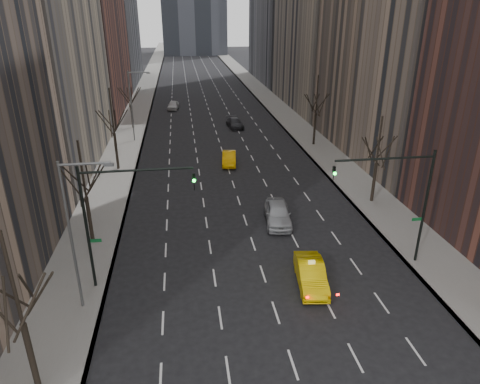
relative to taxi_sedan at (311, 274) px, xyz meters
name	(u,v)px	position (x,y,z in m)	size (l,w,h in m)	color
sidewalk_left	(141,103)	(-15.03, 59.59, -0.70)	(4.50, 320.00, 0.15)	slate
sidewalk_right	(269,100)	(9.47, 59.59, -0.70)	(4.50, 320.00, 0.15)	slate
tree_lw_a	(23,325)	(-14.78, -6.41, 3.10)	(3.36, 3.50, 8.28)	black
tree_lw_b	(86,197)	(-14.78, 7.59, 2.94)	(3.36, 3.50, 7.82)	black
tree_lw_c	(114,134)	(-14.78, 23.59, 3.26)	(3.36, 3.50, 8.74)	black
tree_lw_d	(131,104)	(-14.78, 41.59, 2.78)	(3.36, 3.50, 7.36)	black
tree_rw_b	(376,164)	(9.22, 11.59, 2.94)	(3.36, 3.50, 7.82)	black
tree_rw_c	(316,114)	(9.22, 29.59, 3.26)	(3.36, 3.50, 8.74)	black
traffic_mast_left	(113,208)	(-11.88, 1.59, 4.71)	(6.69, 0.39, 8.00)	black
traffic_mast_right	(404,191)	(6.33, 1.59, 4.71)	(6.69, 0.39, 8.00)	black
streetlight_near	(75,223)	(-13.61, -0.41, 4.84)	(2.83, 0.22, 9.00)	slate
streetlight_far	(133,99)	(-13.61, 34.59, 4.84)	(2.83, 0.22, 9.00)	slate
taxi_sedan	(311,274)	(0.00, 0.00, 0.00)	(1.65, 4.72, 1.56)	#E8C004
silver_sedan_ahead	(278,213)	(-0.19, 8.76, 0.08)	(2.03, 5.04, 1.72)	#A4A6AC
far_taxi	(229,158)	(-2.50, 23.73, -0.06)	(1.51, 4.33, 1.43)	#FFB005
far_suv_grey	(235,123)	(0.23, 39.92, -0.08)	(1.95, 4.79, 1.39)	#2D2D32
far_car_white	(173,105)	(-8.92, 53.88, -0.04)	(1.73, 4.31, 1.47)	silver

